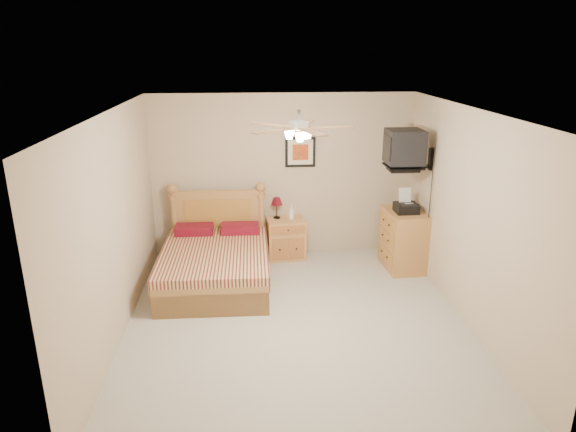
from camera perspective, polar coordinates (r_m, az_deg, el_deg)
name	(u,v)px	position (r m, az deg, el deg)	size (l,w,h in m)	color
floor	(296,322)	(6.29, 0.88, -11.70)	(4.50, 4.50, 0.00)	#A5A195
ceiling	(297,111)	(5.48, 1.01, 11.56)	(4.00, 4.50, 0.04)	white
wall_back	(283,176)	(7.91, -0.61, 4.49)	(4.00, 0.04, 2.50)	tan
wall_front	(327,328)	(3.73, 4.31, -12.35)	(4.00, 0.04, 2.50)	tan
wall_left	(115,229)	(5.92, -18.70, -1.34)	(0.04, 4.50, 2.50)	tan
wall_right	(469,219)	(6.27, 19.46, -0.35)	(0.04, 4.50, 2.50)	tan
bed	(214,244)	(7.03, -8.20, -3.04)	(1.42, 1.87, 1.21)	olive
nightstand	(286,238)	(7.96, -0.23, -2.50)	(0.58, 0.43, 0.62)	#C27F3B
table_lamp	(277,208)	(7.87, -1.26, 0.93)	(0.18, 0.18, 0.33)	#5C0E1A
lotion_bottle	(292,212)	(7.83, 0.40, 0.42)	(0.09, 0.09, 0.23)	white
framed_picture	(300,152)	(7.83, 1.38, 7.12)	(0.46, 0.04, 0.46)	black
dresser	(403,240)	(7.74, 12.71, -2.58)	(0.52, 0.74, 0.88)	#A7683E
fax_machine	(407,201)	(7.51, 13.06, 1.63)	(0.32, 0.34, 0.34)	black
magazine_lower	(397,206)	(7.77, 12.00, 1.07)	(0.19, 0.26, 0.02)	beige
magazine_upper	(398,205)	(7.78, 12.14, 1.24)	(0.20, 0.27, 0.02)	gray
wall_tv	(415,149)	(7.25, 13.94, 7.20)	(0.56, 0.46, 0.58)	black
ceiling_fan	(299,128)	(5.30, 1.22, 9.80)	(1.14, 1.14, 0.28)	white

